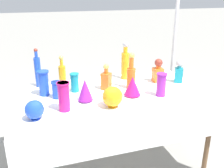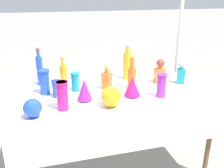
# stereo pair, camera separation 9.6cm
# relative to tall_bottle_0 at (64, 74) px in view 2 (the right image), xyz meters

# --- Properties ---
(ground_plane) EXTENTS (40.00, 40.00, 0.00)m
(ground_plane) POSITION_rel_tall_bottle_0_xyz_m (0.40, -0.32, -0.89)
(ground_plane) COLOR gray
(display_table) EXTENTS (1.77, 1.05, 0.76)m
(display_table) POSITION_rel_tall_bottle_0_xyz_m (0.40, -0.35, -0.18)
(display_table) COLOR white
(display_table) RESTS_ON ground
(tall_bottle_0) EXTENTS (0.07, 0.07, 0.32)m
(tall_bottle_0) POSITION_rel_tall_bottle_0_xyz_m (0.00, 0.00, 0.00)
(tall_bottle_0) COLOR orange
(tall_bottle_0) RESTS_ON display_table
(tall_bottle_1) EXTENTS (0.08, 0.08, 0.35)m
(tall_bottle_1) POSITION_rel_tall_bottle_0_xyz_m (0.62, -0.23, 0.01)
(tall_bottle_1) COLOR orange
(tall_bottle_1) RESTS_ON display_table
(tall_bottle_2) EXTENTS (0.08, 0.08, 0.40)m
(tall_bottle_2) POSITION_rel_tall_bottle_0_xyz_m (0.67, 0.06, 0.05)
(tall_bottle_2) COLOR orange
(tall_bottle_2) RESTS_ON display_table
(tall_bottle_3) EXTENTS (0.06, 0.06, 0.38)m
(tall_bottle_3) POSITION_rel_tall_bottle_0_xyz_m (-0.22, 0.10, 0.03)
(tall_bottle_3) COLOR blue
(tall_bottle_3) RESTS_ON display_table
(square_decanter_0) EXTENTS (0.11, 0.11, 0.25)m
(square_decanter_0) POSITION_rel_tall_bottle_0_xyz_m (0.39, -0.18, -0.03)
(square_decanter_0) COLOR orange
(square_decanter_0) RESTS_ON display_table
(square_decanter_1) EXTENTS (0.11, 0.11, 0.25)m
(square_decanter_1) POSITION_rel_tall_bottle_0_xyz_m (0.96, -0.14, -0.02)
(square_decanter_1) COLOR orange
(square_decanter_1) RESTS_ON display_table
(square_decanter_2) EXTENTS (0.11, 0.11, 0.24)m
(square_decanter_2) POSITION_rel_tall_bottle_0_xyz_m (1.15, -0.22, -0.02)
(square_decanter_2) COLOR teal
(square_decanter_2) RESTS_ON display_table
(slender_vase_0) EXTENTS (0.11, 0.11, 0.23)m
(slender_vase_0) POSITION_rel_tall_bottle_0_xyz_m (-0.19, -0.14, -0.01)
(slender_vase_0) COLOR blue
(slender_vase_0) RESTS_ON display_table
(slender_vase_1) EXTENTS (0.09, 0.09, 0.15)m
(slender_vase_1) POSITION_rel_tall_bottle_0_xyz_m (-0.09, -0.25, -0.05)
(slender_vase_1) COLOR blue
(slender_vase_1) RESTS_ON display_table
(slender_vase_2) EXTENTS (0.09, 0.09, 0.21)m
(slender_vase_2) POSITION_rel_tall_bottle_0_xyz_m (0.81, -0.48, -0.02)
(slender_vase_2) COLOR purple
(slender_vase_2) RESTS_ON display_table
(slender_vase_3) EXTENTS (0.10, 0.10, 0.23)m
(slender_vase_3) POSITION_rel_tall_bottle_0_xyz_m (-0.06, -0.51, -0.00)
(slender_vase_3) COLOR #C61972
(slender_vase_3) RESTS_ON display_table
(slender_vase_4) EXTENTS (0.08, 0.08, 0.18)m
(slender_vase_4) POSITION_rel_tall_bottle_0_xyz_m (0.09, -0.14, -0.03)
(slender_vase_4) COLOR teal
(slender_vase_4) RESTS_ON display_table
(fluted_vase_0) EXTENTS (0.13, 0.13, 0.20)m
(fluted_vase_0) POSITION_rel_tall_bottle_0_xyz_m (0.14, -0.39, -0.03)
(fluted_vase_0) COLOR purple
(fluted_vase_0) RESTS_ON display_table
(fluted_vase_1) EXTENTS (0.15, 0.15, 0.18)m
(fluted_vase_1) POSITION_rel_tall_bottle_0_xyz_m (0.56, -0.41, -0.03)
(fluted_vase_1) COLOR #C61972
(fluted_vase_1) RESTS_ON display_table
(round_bowl_0) EXTENTS (0.14, 0.14, 0.15)m
(round_bowl_0) POSITION_rel_tall_bottle_0_xyz_m (-0.28, -0.59, -0.05)
(round_bowl_0) COLOR blue
(round_bowl_0) RESTS_ON display_table
(round_bowl_1) EXTENTS (0.17, 0.17, 0.17)m
(round_bowl_1) POSITION_rel_tall_bottle_0_xyz_m (0.32, -0.57, -0.04)
(round_bowl_1) COLOR orange
(round_bowl_1) RESTS_ON display_table
(price_tag_left) EXTENTS (0.06, 0.02, 0.03)m
(price_tag_left) POSITION_rel_tall_bottle_0_xyz_m (-0.09, -0.79, -0.11)
(price_tag_left) COLOR white
(price_tag_left) RESTS_ON display_table
(price_tag_center) EXTENTS (0.06, 0.03, 0.04)m
(price_tag_center) POSITION_rel_tall_bottle_0_xyz_m (0.48, -0.76, -0.11)
(price_tag_center) COLOR white
(price_tag_center) RESTS_ON display_table
(price_tag_right) EXTENTS (0.06, 0.02, 0.05)m
(price_tag_right) POSITION_rel_tall_bottle_0_xyz_m (-0.18, -0.76, -0.10)
(price_tag_right) COLOR white
(price_tag_right) RESTS_ON display_table
(cardboard_box_behind_left) EXTENTS (0.41, 0.34, 0.46)m
(cardboard_box_behind_left) POSITION_rel_tall_bottle_0_xyz_m (0.92, 0.65, -0.70)
(cardboard_box_behind_left) COLOR tan
(cardboard_box_behind_left) RESTS_ON ground
(canopy_pole) EXTENTS (0.18, 0.18, 2.71)m
(canopy_pole) POSITION_rel_tall_bottle_0_xyz_m (1.45, 0.38, 0.20)
(canopy_pole) COLOR silver
(canopy_pole) RESTS_ON ground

